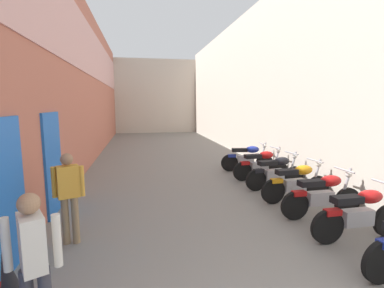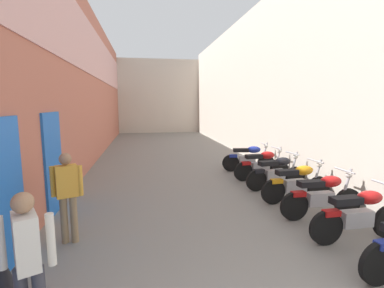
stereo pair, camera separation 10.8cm
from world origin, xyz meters
TOP-DOWN VIEW (x-y plane):
  - ground_plane at (0.00, 9.30)m, footprint 38.59×38.59m
  - building_left at (-3.47, 11.24)m, footprint 0.45×22.59m
  - building_right at (3.48, 11.29)m, footprint 0.45×22.59m
  - building_far_end at (0.00, 23.59)m, footprint 9.55×2.00m
  - motorcycle_third at (2.34, 3.24)m, footprint 1.85×0.58m
  - motorcycle_fourth at (2.34, 4.27)m, footprint 1.85×0.58m
  - motorcycle_fifth at (2.34, 5.26)m, footprint 1.85×0.58m
  - motorcycle_sixth at (2.34, 6.32)m, footprint 1.84×0.58m
  - motorcycle_seventh at (2.34, 7.32)m, footprint 1.85×0.58m
  - motorcycle_eighth at (2.34, 8.46)m, footprint 1.84×0.58m
  - pedestrian_by_doorway at (-2.42, 1.90)m, footprint 0.52×0.39m
  - pedestrian_mid_alley at (-2.60, 4.05)m, footprint 0.52×0.31m
  - umbrella_leaning at (-2.78, 2.16)m, footprint 0.20×0.35m

SIDE VIEW (x-z plane):
  - ground_plane at x=0.00m, z-range 0.00..0.00m
  - motorcycle_third at x=2.34m, z-range -0.02..1.02m
  - motorcycle_fourth at x=2.34m, z-range -0.02..1.02m
  - motorcycle_fifth at x=2.34m, z-range -0.02..1.02m
  - motorcycle_sixth at x=2.34m, z-range -0.02..1.02m
  - motorcycle_seventh at x=2.34m, z-range -0.02..1.02m
  - motorcycle_eighth at x=2.34m, z-range -0.02..1.02m
  - umbrella_leaning at x=-2.78m, z-range 0.20..1.16m
  - pedestrian_by_doorway at x=-2.42m, z-range 0.13..1.70m
  - pedestrian_mid_alley at x=-2.60m, z-range 0.13..1.70m
  - building_far_end at x=0.00m, z-range 0.00..5.96m
  - building_left at x=-3.47m, z-range 0.03..6.26m
  - building_right at x=3.48m, z-range 0.00..6.33m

